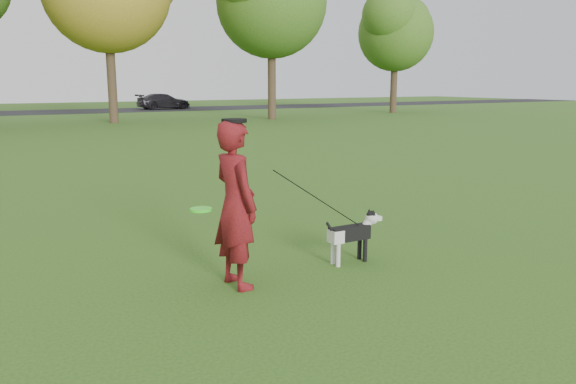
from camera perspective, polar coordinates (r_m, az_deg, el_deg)
ground at (r=6.28m, az=-0.10°, el=-9.69°), size 120.00×120.00×0.00m
road at (r=45.27m, az=-25.96°, el=7.24°), size 120.00×7.00×0.02m
man at (r=6.12m, az=-5.34°, el=-1.29°), size 0.50×0.71×1.84m
dog at (r=7.07m, az=6.70°, el=-3.99°), size 0.86×0.17×0.65m
car_right at (r=47.22m, az=-12.50°, el=8.98°), size 4.43×2.08×1.25m
man_held_items at (r=6.60m, az=2.98°, el=-0.69°), size 2.29×0.34×1.42m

